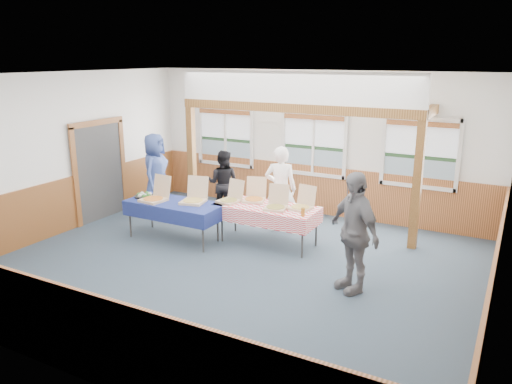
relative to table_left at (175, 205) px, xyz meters
The scene contains 31 objects.
floor 1.92m from the table_left, 18.67° to the right, with size 8.00×8.00×0.00m, color #293643.
ceiling 3.07m from the table_left, 18.67° to the right, with size 8.00×8.00×0.00m, color white.
wall_back 3.50m from the table_left, 59.94° to the left, with size 8.00×8.00×0.00m, color silver.
wall_front 4.50m from the table_left, 67.41° to the right, with size 8.00×8.00×0.00m, color silver.
wall_left 2.54m from the table_left, 166.06° to the right, with size 8.00×8.00×0.00m, color silver.
wall_right 5.79m from the table_left, ahead, with size 8.00×8.00×0.00m, color silver.
wainscot_back 3.36m from the table_left, 59.73° to the left, with size 7.98×0.05×1.10m, color brown.
wainscot_front 4.39m from the table_left, 67.29° to the right, with size 7.98×0.05×1.10m, color brown.
wainscot_left 2.36m from the table_left, 165.91° to the right, with size 0.05×6.98×1.10m, color brown.
wainscot_right 5.70m from the table_left, ahead, with size 0.05×6.98×1.10m, color brown.
cased_opening 2.32m from the table_left, behind, with size 0.06×1.30×2.10m, color #333333.
window_left 3.11m from the table_left, 101.86° to the left, with size 1.56×0.10×1.46m.
window_mid 3.49m from the table_left, 59.58° to the left, with size 1.56×0.10×1.46m.
window_right 5.02m from the table_left, 35.84° to the left, with size 1.56×0.10×1.46m.
post_left 1.97m from the table_left, 115.01° to the left, with size 0.15×0.15×2.40m, color #573213.
post_right 4.56m from the table_left, 22.39° to the left, with size 0.15×0.15×2.40m, color #573213.
cross_beam 3.01m from the table_left, 45.56° to the left, with size 5.15×0.18×0.18m, color #573213.
table_left is the anchor object (origin of this frame).
table_right 1.79m from the table_left, 20.19° to the left, with size 2.10×1.33×0.76m.
pizza_box_a 0.43m from the table_left, 164.95° to the right, with size 0.48×0.56×0.47m.
pizza_box_b 0.40m from the table_left, 25.54° to the left, with size 0.53×0.60×0.47m.
pizza_box_c 1.08m from the table_left, 28.95° to the left, with size 0.45×0.52×0.41m.
pizza_box_d 1.55m from the table_left, 31.52° to the left, with size 0.52×0.58×0.43m.
pizza_box_e 2.00m from the table_left, 15.68° to the left, with size 0.47×0.54×0.42m.
pizza_box_f 2.46m from the table_left, 18.01° to the left, with size 0.43×0.50×0.41m.
veggie_tray 0.75m from the table_left, behind, with size 0.39×0.39×0.09m.
drink_glass 2.56m from the table_left, ahead, with size 0.07×0.07×0.15m, color #A0641A.
woman_white 2.15m from the table_left, 42.45° to the left, with size 0.64×0.42×1.76m, color white.
woman_black 1.76m from the table_left, 89.73° to the left, with size 0.72×0.56×1.49m, color black.
man_blue 2.07m from the table_left, 139.37° to the left, with size 0.88×0.57×1.80m, color #3B5094.
person_grey 3.76m from the table_left, ahead, with size 1.10×0.46×1.87m, color slate.
Camera 1 is at (4.08, -6.82, 3.49)m, focal length 35.00 mm.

